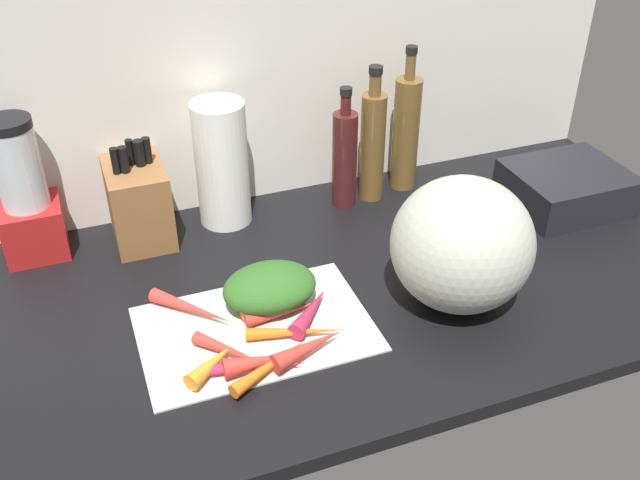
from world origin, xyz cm
name	(u,v)px	position (x,y,z in cm)	size (l,w,h in cm)	color
ground_plane	(324,288)	(0.00, 0.00, -1.50)	(170.00, 80.00, 3.00)	black
wall_back	(261,70)	(0.00, 38.50, 30.00)	(170.00, 3.00, 60.00)	silver
cutting_board	(255,328)	(-16.88, -9.12, 0.40)	(41.43, 27.65, 0.80)	beige
carrot_0	(271,365)	(-17.55, -20.81, 2.05)	(2.49, 2.49, 16.91)	orange
carrot_1	(308,348)	(-10.49, -19.56, 2.57)	(3.54, 3.54, 13.95)	red
carrot_2	(191,308)	(-26.86, -1.52, 2.18)	(2.76, 2.76, 17.34)	red
carrot_3	(233,352)	(-22.64, -15.55, 1.99)	(2.38, 2.38, 15.92)	red
carrot_4	(255,367)	(-20.14, -20.14, 1.87)	(2.14, 2.14, 17.68)	#B2264C
carrot_5	(273,296)	(-11.70, -3.64, 2.23)	(2.85, 2.85, 15.22)	orange
carrot_6	(284,298)	(-9.92, -4.93, 2.38)	(3.16, 3.16, 12.17)	#B2264C
carrot_7	(213,363)	(-26.56, -17.28, 2.38)	(3.15, 3.15, 11.28)	orange
carrot_8	(258,362)	(-19.54, -19.90, 2.58)	(3.57, 3.57, 11.50)	red
carrot_9	(285,311)	(-10.92, -8.25, 2.05)	(2.50, 2.50, 15.05)	red
carrot_10	(297,332)	(-10.75, -14.41, 1.96)	(2.33, 2.33, 17.98)	orange
carrot_11	(311,310)	(-6.59, -10.24, 2.45)	(3.29, 3.29, 13.55)	#B2264C
carrot_greens_pile	(270,287)	(-12.31, -3.61, 4.54)	(17.69, 13.60, 7.48)	#2D6023
winter_squash	(462,244)	(21.41, -13.90, 12.60)	(26.24, 26.19, 25.20)	#B2B7A8
knife_block	(139,202)	(-30.76, 28.54, 8.82)	(11.91, 16.42, 22.54)	brown
blender_appliance	(26,198)	(-52.22, 31.06, 12.91)	(12.11, 12.11, 30.01)	red
paper_towel_roll	(222,164)	(-12.29, 29.50, 13.91)	(11.38, 11.38, 27.82)	white
bottle_0	(345,158)	(15.00, 26.68, 11.84)	(5.62, 5.62, 28.33)	#471919
bottle_1	(373,144)	(22.10, 27.45, 13.58)	(5.68, 5.68, 31.84)	brown
bottle_2	(406,132)	(31.52, 29.67, 14.08)	(6.21, 6.21, 34.36)	brown
dish_rack	(566,187)	(62.39, 8.25, 4.46)	(25.29, 21.70, 8.92)	black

